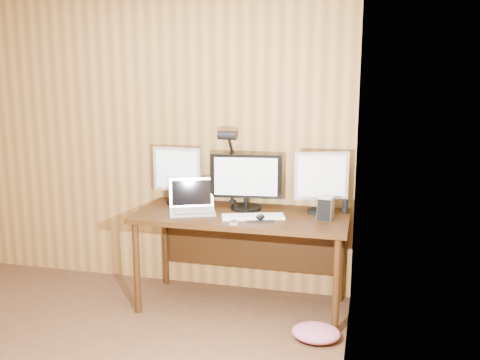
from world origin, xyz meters
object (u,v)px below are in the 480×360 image
at_px(monitor_left, 178,173).
at_px(mouse, 260,217).
at_px(keyboard, 253,216).
at_px(desk_lamp, 230,156).
at_px(desk, 244,226).
at_px(laptop, 192,203).
at_px(phone, 234,222).
at_px(monitor_right, 321,180).
at_px(speaker, 345,207).
at_px(hard_drive, 326,208).
at_px(monitor_center, 246,181).

height_order(monitor_left, mouse, monitor_left).
distance_m(keyboard, desk_lamp, 0.57).
height_order(desk, laptop, laptop).
distance_m(keyboard, phone, 0.19).
distance_m(monitor_left, monitor_right, 1.15).
height_order(monitor_right, desk_lamp, desk_lamp).
bearing_deg(speaker, laptop, -169.52).
distance_m(hard_drive, desk_lamp, 0.87).
relative_size(laptop, desk_lamp, 0.64).
height_order(laptop, keyboard, laptop).
height_order(mouse, desk_lamp, desk_lamp).
relative_size(keyboard, mouse, 4.47).
height_order(monitor_left, monitor_right, monitor_right).
xyz_separation_m(monitor_left, desk_lamp, (0.43, 0.03, 0.15)).
xyz_separation_m(desk, mouse, (0.17, -0.20, 0.14)).
bearing_deg(speaker, mouse, -151.05).
height_order(desk, monitor_left, monitor_left).
height_order(hard_drive, desk_lamp, desk_lamp).
bearing_deg(hard_drive, desk_lamp, 170.94).
relative_size(laptop, phone, 3.56).
distance_m(monitor_left, phone, 0.77).
height_order(monitor_left, laptop, monitor_left).
bearing_deg(monitor_center, hard_drive, -18.64).
xyz_separation_m(monitor_left, monitor_right, (1.15, -0.02, 0.01)).
xyz_separation_m(mouse, desk_lamp, (-0.32, 0.36, 0.38)).
height_order(laptop, desk_lamp, desk_lamp).
xyz_separation_m(laptop, mouse, (0.56, -0.11, -0.04)).
xyz_separation_m(monitor_center, hard_drive, (0.63, -0.13, -0.14)).
bearing_deg(monitor_left, speaker, 2.91).
bearing_deg(phone, laptop, 134.07).
relative_size(desk, laptop, 3.87).
xyz_separation_m(monitor_right, desk_lamp, (-0.73, 0.06, 0.15)).
xyz_separation_m(keyboard, phone, (-0.11, -0.16, -0.00)).
bearing_deg(speaker, keyboard, -156.01).
bearing_deg(monitor_left, keyboard, -19.83).
relative_size(phone, desk_lamp, 0.18).
relative_size(mouse, speaker, 1.00).
relative_size(monitor_right, desk_lamp, 0.72).
bearing_deg(speaker, monitor_center, -176.08).
xyz_separation_m(hard_drive, speaker, (0.13, 0.19, -0.03)).
relative_size(desk, monitor_right, 3.43).
xyz_separation_m(laptop, hard_drive, (1.01, 0.03, 0.02)).
bearing_deg(hard_drive, monitor_left, 177.97).
height_order(monitor_left, phone, monitor_left).
bearing_deg(mouse, laptop, 145.18).
relative_size(keyboard, speaker, 4.49).
relative_size(monitor_center, monitor_right, 1.18).
bearing_deg(mouse, monitor_right, 13.49).
relative_size(desk, hard_drive, 9.92).
xyz_separation_m(monitor_center, phone, (0.00, -0.40, -0.22)).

